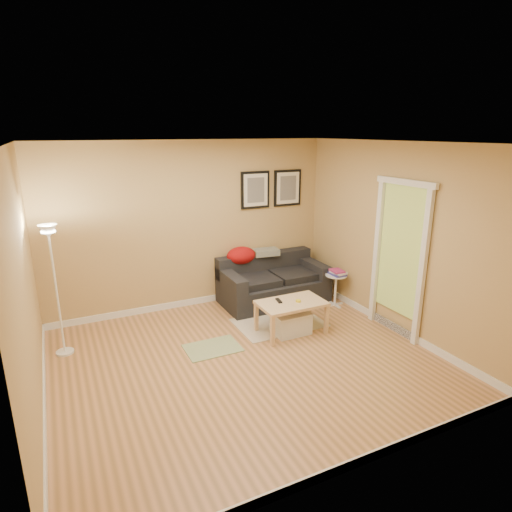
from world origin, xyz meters
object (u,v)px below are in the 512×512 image
(storage_bin, at_px, (291,323))
(side_table, at_px, (335,290))
(sofa, at_px, (274,280))
(book_stack, at_px, (338,272))
(floor_lamp, at_px, (57,295))
(coffee_table, at_px, (291,317))

(storage_bin, relative_size, side_table, 0.97)
(sofa, height_order, storage_bin, sofa)
(book_stack, height_order, floor_lamp, floor_lamp)
(sofa, distance_m, floor_lamp, 3.24)
(side_table, relative_size, book_stack, 2.01)
(sofa, xyz_separation_m, coffee_table, (-0.31, -1.10, -0.15))
(sofa, xyz_separation_m, floor_lamp, (-3.20, -0.35, 0.42))
(sofa, height_order, coffee_table, sofa)
(coffee_table, xyz_separation_m, side_table, (1.13, 0.53, 0.03))
(sofa, distance_m, book_stack, 1.04)
(storage_bin, distance_m, book_stack, 1.33)
(sofa, height_order, book_stack, sofa)
(book_stack, xyz_separation_m, floor_lamp, (-4.03, 0.23, 0.23))
(side_table, xyz_separation_m, book_stack, (0.01, -0.01, 0.30))
(storage_bin, xyz_separation_m, floor_lamp, (-2.88, 0.76, 0.64))
(floor_lamp, bearing_deg, book_stack, -3.32)
(sofa, bearing_deg, book_stack, -35.20)
(coffee_table, height_order, floor_lamp, floor_lamp)
(side_table, bearing_deg, storage_bin, -154.55)
(sofa, relative_size, floor_lamp, 1.01)
(coffee_table, relative_size, side_table, 1.75)
(storage_bin, relative_size, floor_lamp, 0.30)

